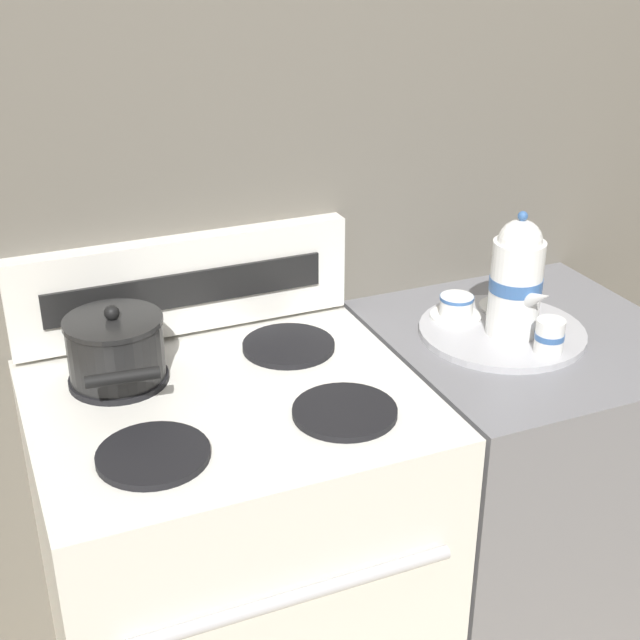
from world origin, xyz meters
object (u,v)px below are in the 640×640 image
teacup_right (456,307)px  stove (238,589)px  serving_tray (502,332)px  creamer_jug (550,336)px  saucepan (116,348)px  teacup_left (505,298)px  teapot (516,277)px

teacup_right → stove: bearing=-168.8°
serving_tray → creamer_jug: 0.13m
stove → saucepan: bearing=141.8°
teacup_left → creamer_jug: bearing=-99.8°
stove → creamer_jug: bearing=-9.0°
serving_tray → stove: bearing=-178.0°
saucepan → creamer_jug: 0.82m
stove → teapot: size_ratio=3.54×
teapot → creamer_jug: size_ratio=3.82×
teapot → serving_tray: bearing=108.2°
teacup_left → teacup_right: (-0.12, 0.00, 0.00)m
teapot → creamer_jug: bearing=-79.3°
stove → teacup_left: (0.66, 0.11, 0.49)m
teapot → teacup_left: 0.15m
stove → creamer_jug: creamer_jug is taller
saucepan → teacup_left: bearing=-2.0°
saucepan → teapot: teapot is taller
stove → teacup_left: size_ratio=8.44×
saucepan → teapot: (0.77, -0.13, 0.06)m
creamer_jug → saucepan: bearing=163.6°
saucepan → serving_tray: 0.78m
serving_tray → teacup_left: bearing=54.2°
stove → teapot: 0.84m
stove → saucepan: size_ratio=3.56×
teacup_left → creamer_jug: (-0.04, -0.20, 0.01)m
creamer_jug → teapot: bearing=100.7°
saucepan → teacup_left: size_ratio=2.37×
teacup_left → teacup_right: bearing=179.5°
stove → serving_tray: (0.60, 0.02, 0.46)m
teacup_right → teapot: bearing=-57.7°
serving_tray → creamer_jug: creamer_jug is taller
teapot → creamer_jug: 0.13m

